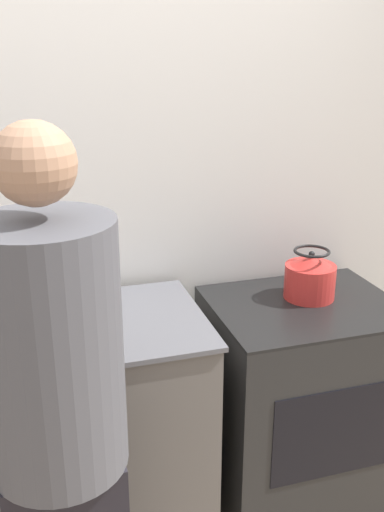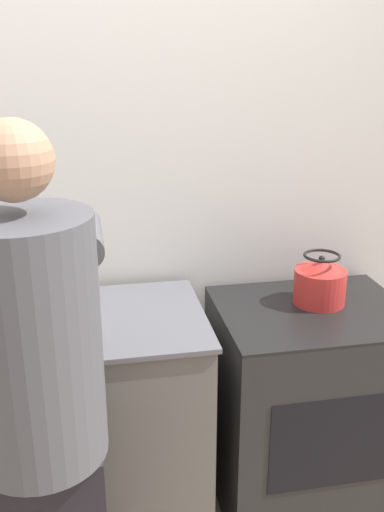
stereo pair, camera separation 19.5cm
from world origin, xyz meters
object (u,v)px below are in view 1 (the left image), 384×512
oven (299,398)px  kettle (310,278)px  person (58,421)px  knife (65,328)px  cutting_board (55,335)px

oven → kettle: bearing=53.6°
oven → person: 1.24m
oven → knife: size_ratio=4.01×
person → kettle: bearing=29.7°
person → cutting_board: (0.03, 0.47, 0.02)m
cutting_board → kettle: size_ratio=1.44×
person → kettle: size_ratio=8.24×
person → kettle: person is taller
kettle → cutting_board: bearing=-172.8°
cutting_board → knife: knife is taller
oven → cutting_board: bearing=-175.7°
oven → knife: bearing=-176.4°
oven → cutting_board: (-0.98, -0.07, 0.49)m
person → kettle: (1.05, 0.60, 0.05)m
cutting_board → knife: 0.04m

